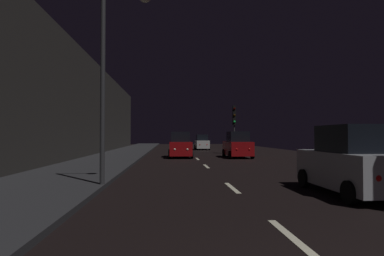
# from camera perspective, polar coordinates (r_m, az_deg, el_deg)

# --- Properties ---
(ground) EXTENTS (25.33, 84.00, 0.02)m
(ground) POSITION_cam_1_polar(r_m,az_deg,el_deg) (27.19, 0.52, -5.12)
(ground) COLOR black
(sidewalk_left) EXTENTS (4.40, 84.00, 0.15)m
(sidewalk_left) POSITION_cam_1_polar(r_m,az_deg,el_deg) (27.45, -13.10, -4.87)
(sidewalk_left) COLOR #28282B
(sidewalk_left) RESTS_ON ground
(building_facade_left) EXTENTS (0.80, 63.00, 8.33)m
(building_facade_left) POSITION_cam_1_polar(r_m,az_deg,el_deg) (24.67, -20.35, 4.29)
(building_facade_left) COLOR #2D2B28
(building_facade_left) RESTS_ON ground
(lane_centerline) EXTENTS (0.16, 37.19, 0.01)m
(lane_centerline) POSITION_cam_1_polar(r_m,az_deg,el_deg) (22.29, 1.51, -5.90)
(lane_centerline) COLOR beige
(lane_centerline) RESTS_ON ground
(traffic_light_far_right) EXTENTS (0.32, 0.46, 4.71)m
(traffic_light_far_right) POSITION_cam_1_polar(r_m,az_deg,el_deg) (31.85, 7.42, 1.59)
(traffic_light_far_right) COLOR #38383A
(traffic_light_far_right) RESTS_ON ground
(streetlamp_overhead) EXTENTS (1.70, 0.44, 6.76)m
(streetlamp_overhead) POSITION_cam_1_polar(r_m,az_deg,el_deg) (11.51, -13.00, 12.51)
(streetlamp_overhead) COLOR #2D2D30
(streetlamp_overhead) RESTS_ON ground
(car_approaching_headlights) EXTENTS (1.91, 4.14, 2.08)m
(car_approaching_headlights) POSITION_cam_1_polar(r_m,az_deg,el_deg) (26.42, -2.09, -3.14)
(car_approaching_headlights) COLOR maroon
(car_approaching_headlights) RESTS_ON ground
(car_parked_right_far) EXTENTS (1.93, 4.18, 2.10)m
(car_parked_right_far) POSITION_cam_1_polar(r_m,az_deg,el_deg) (26.51, 7.99, -3.10)
(car_parked_right_far) COLOR maroon
(car_parked_right_far) RESTS_ON ground
(car_distant_taillights) EXTENTS (1.76, 3.80, 1.91)m
(car_distant_taillights) POSITION_cam_1_polar(r_m,az_deg,el_deg) (41.28, 1.75, -2.61)
(car_distant_taillights) COLOR silver
(car_distant_taillights) RESTS_ON ground
(car_parked_right_near) EXTENTS (1.91, 4.14, 2.09)m
(car_parked_right_near) POSITION_cam_1_polar(r_m,az_deg,el_deg) (10.95, 26.21, -5.49)
(car_parked_right_near) COLOR #A5A8AD
(car_parked_right_near) RESTS_ON ground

